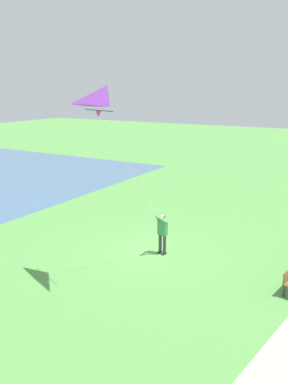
{
  "coord_description": "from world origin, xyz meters",
  "views": [
    {
      "loc": [
        -7.92,
        13.87,
        6.88
      ],
      "look_at": [
        -0.26,
        0.89,
        2.95
      ],
      "focal_mm": 37.21,
      "sensor_mm": 36.0,
      "label": 1
    }
  ],
  "objects": [
    {
      "name": "ground_plane",
      "position": [
        0.0,
        0.0,
        0.0
      ],
      "size": [
        120.0,
        120.0,
        0.0
      ],
      "primitive_type": "plane",
      "color": "#569947"
    },
    {
      "name": "flying_kite",
      "position": [
        0.01,
        2.85,
        6.44
      ],
      "size": [
        1.97,
        3.37,
        5.1
      ],
      "color": "purple"
    },
    {
      "name": "person_kite_flyer",
      "position": [
        -0.51,
        -0.2,
        1.05
      ],
      "size": [
        0.51,
        0.63,
        1.83
      ],
      "color": "#232328",
      "rests_on": "ground"
    }
  ]
}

